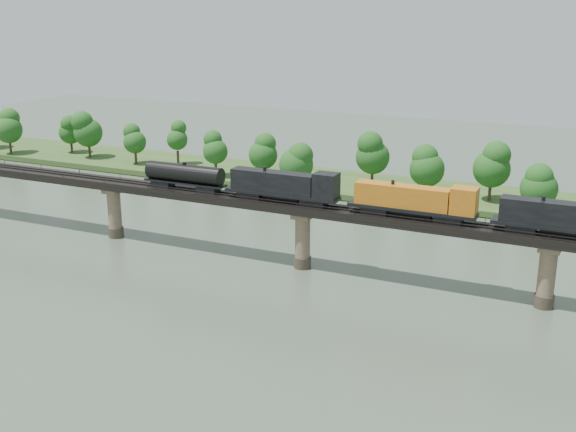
% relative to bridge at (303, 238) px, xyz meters
% --- Properties ---
extents(ground, '(400.00, 400.00, 0.00)m').
position_rel_bridge_xyz_m(ground, '(0.00, -30.00, -5.46)').
color(ground, '#3A4839').
rests_on(ground, ground).
extents(far_bank, '(300.00, 24.00, 1.60)m').
position_rel_bridge_xyz_m(far_bank, '(0.00, 55.00, -4.66)').
color(far_bank, '#2D4A1D').
rests_on(far_bank, ground).
extents(bridge, '(236.00, 30.00, 11.50)m').
position_rel_bridge_xyz_m(bridge, '(0.00, 0.00, 0.00)').
color(bridge, '#473A2D').
rests_on(bridge, ground).
extents(bridge_superstructure, '(220.00, 4.90, 0.75)m').
position_rel_bridge_xyz_m(bridge_superstructure, '(0.00, 0.00, 6.33)').
color(bridge_superstructure, black).
rests_on(bridge_superstructure, bridge).
extents(far_treeline, '(289.06, 17.54, 13.60)m').
position_rel_bridge_xyz_m(far_treeline, '(-8.21, 50.52, 3.37)').
color(far_treeline, '#382619').
rests_on(far_treeline, far_bank).
extents(freight_train, '(83.58, 3.26, 5.75)m').
position_rel_bridge_xyz_m(freight_train, '(11.44, -0.00, 8.79)').
color(freight_train, black).
rests_on(freight_train, bridge).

